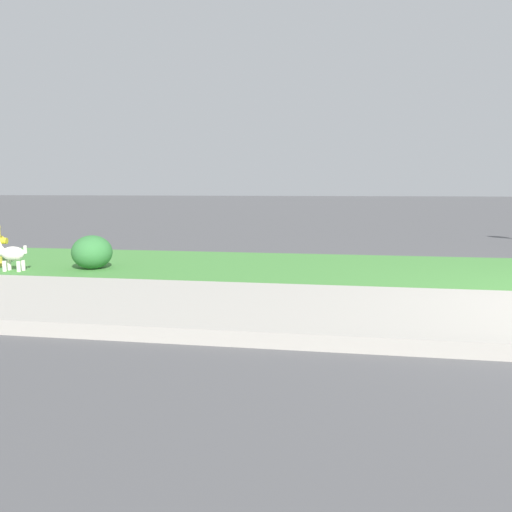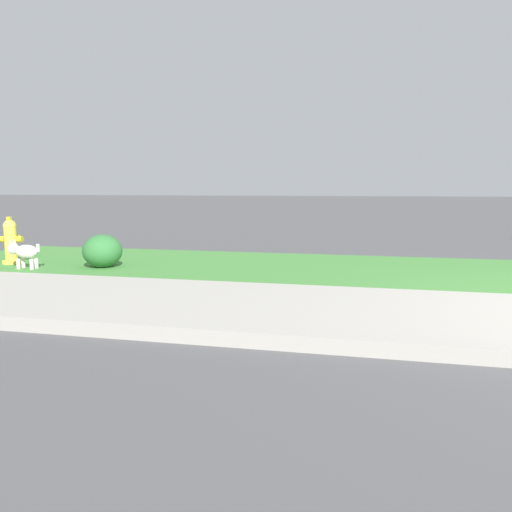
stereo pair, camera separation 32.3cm
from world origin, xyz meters
name	(u,v)px [view 1 (the left image)]	position (x,y,z in m)	size (l,w,h in m)	color
small_white_dog	(10,254)	(-7.26, 1.42, 0.24)	(0.49, 0.20, 0.41)	silver
shrub_bush_mid_verge	(92,252)	(-6.27, 1.78, 0.23)	(0.55, 0.55, 0.47)	#337538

